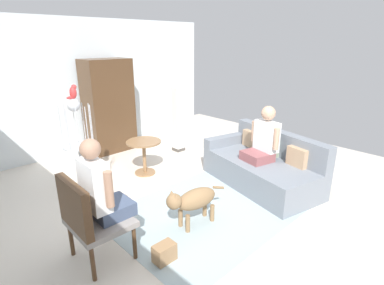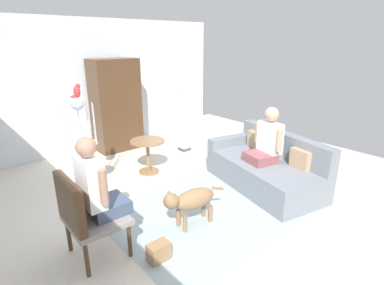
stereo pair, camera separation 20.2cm
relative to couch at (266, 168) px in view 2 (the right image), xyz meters
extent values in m
plane|color=beige|center=(-1.26, 0.14, -0.29)|extent=(7.92, 7.92, 0.00)
cube|color=silver|center=(-1.26, 3.50, 1.01)|extent=(6.17, 0.12, 2.61)
cube|color=#9EB2B7|center=(-1.08, 0.01, -0.29)|extent=(2.82, 1.86, 0.01)
cube|color=slate|center=(-0.06, -0.01, -0.08)|extent=(1.32, 2.01, 0.43)
cube|color=slate|center=(0.31, -0.09, 0.34)|extent=(0.58, 1.84, 0.40)
cube|color=slate|center=(0.12, 0.80, 0.22)|extent=(0.95, 0.38, 0.16)
cube|color=tan|center=(0.08, -0.52, 0.28)|extent=(0.17, 0.33, 0.28)
cube|color=gray|center=(0.19, -0.02, 0.28)|extent=(0.16, 0.29, 0.28)
cube|color=tan|center=(0.30, 0.47, 0.28)|extent=(0.16, 0.31, 0.28)
cylinder|color=#4C331E|center=(-2.47, 0.41, -0.10)|extent=(0.04, 0.04, 0.39)
cylinder|color=#4C331E|center=(-2.48, -0.09, -0.10)|extent=(0.04, 0.04, 0.39)
cylinder|color=#4C331E|center=(-2.93, 0.42, -0.10)|extent=(0.04, 0.04, 0.39)
cylinder|color=#4C331E|center=(-2.94, -0.09, -0.10)|extent=(0.04, 0.04, 0.39)
cube|color=gray|center=(-2.70, 0.16, 0.13)|extent=(0.57, 0.61, 0.06)
cube|color=#4C331E|center=(-2.94, 0.17, 0.41)|extent=(0.09, 0.61, 0.49)
cube|color=#8B4E50|center=(-0.16, 0.01, 0.21)|extent=(0.47, 0.47, 0.14)
cube|color=white|center=(0.00, -0.03, 0.51)|extent=(0.26, 0.42, 0.46)
sphere|color=tan|center=(0.00, -0.03, 0.87)|extent=(0.22, 0.22, 0.22)
cylinder|color=tan|center=(-0.09, -0.25, 0.53)|extent=(0.08, 0.08, 0.32)
cylinder|color=tan|center=(0.02, 0.21, 0.53)|extent=(0.08, 0.08, 0.32)
cube|color=#414F6A|center=(-2.56, 0.16, 0.23)|extent=(0.39, 0.37, 0.14)
cube|color=white|center=(-2.72, 0.16, 0.56)|extent=(0.19, 0.37, 0.51)
sphere|color=#A57A60|center=(-2.72, 0.16, 0.93)|extent=(0.20, 0.20, 0.20)
cylinder|color=#A57A60|center=(-2.68, 0.38, 0.58)|extent=(0.08, 0.08, 0.36)
cylinder|color=#A57A60|center=(-2.69, -0.06, 0.58)|extent=(0.08, 0.08, 0.36)
cylinder|color=olive|center=(-1.13, 1.61, 0.28)|extent=(0.58, 0.58, 0.02)
cylinder|color=olive|center=(-1.13, 1.61, -0.01)|extent=(0.06, 0.06, 0.56)
cylinder|color=olive|center=(-1.13, 1.61, -0.28)|extent=(0.35, 0.35, 0.03)
ellipsoid|color=olive|center=(-1.56, -0.09, 0.06)|extent=(0.58, 0.31, 0.25)
sphere|color=olive|center=(-1.89, -0.05, 0.13)|extent=(0.19, 0.19, 0.19)
cone|color=olive|center=(-1.90, -0.10, 0.23)|extent=(0.06, 0.06, 0.06)
cone|color=olive|center=(-1.89, 0.00, 0.23)|extent=(0.06, 0.06, 0.06)
cylinder|color=olive|center=(-1.21, -0.13, 0.10)|extent=(0.18, 0.06, 0.10)
cylinder|color=olive|center=(-1.76, -0.14, -0.18)|extent=(0.06, 0.06, 0.23)
cylinder|color=olive|center=(-1.74, 0.01, -0.18)|extent=(0.06, 0.06, 0.23)
cylinder|color=olive|center=(-1.38, -0.19, -0.18)|extent=(0.06, 0.06, 0.23)
cylinder|color=olive|center=(-1.36, -0.04, -0.18)|extent=(0.06, 0.06, 0.23)
cylinder|color=silver|center=(-2.23, 1.62, -0.28)|extent=(0.36, 0.36, 0.03)
cylinder|color=silver|center=(-2.23, 1.62, 0.08)|extent=(0.04, 0.04, 0.75)
cylinder|color=silver|center=(-2.23, 1.62, 0.47)|extent=(0.43, 0.43, 0.02)
cylinder|color=silver|center=(-2.02, 1.62, 0.77)|extent=(0.01, 0.01, 0.58)
cylinder|color=silver|center=(-2.06, 1.74, 0.77)|extent=(0.01, 0.01, 0.58)
cylinder|color=silver|center=(-2.16, 1.82, 0.77)|extent=(0.01, 0.01, 0.58)
cylinder|color=silver|center=(-2.29, 1.82, 0.77)|extent=(0.01, 0.01, 0.58)
cylinder|color=silver|center=(-2.39, 1.74, 0.77)|extent=(0.01, 0.01, 0.58)
cylinder|color=silver|center=(-2.43, 1.62, 0.77)|extent=(0.01, 0.01, 0.58)
cylinder|color=silver|center=(-2.39, 1.50, 0.77)|extent=(0.01, 0.01, 0.58)
cylinder|color=silver|center=(-2.29, 1.43, 0.77)|extent=(0.01, 0.01, 0.58)
cylinder|color=silver|center=(-2.16, 1.43, 0.77)|extent=(0.01, 0.01, 0.58)
cylinder|color=silver|center=(-2.06, 1.50, 0.77)|extent=(0.01, 0.01, 0.58)
sphere|color=silver|center=(-2.23, 1.62, 1.06)|extent=(0.17, 0.17, 0.17)
ellipsoid|color=red|center=(-2.21, 1.62, 1.23)|extent=(0.09, 0.10, 0.16)
sphere|color=red|center=(-2.19, 1.62, 1.30)|extent=(0.07, 0.07, 0.07)
cone|color=#D8BF4C|center=(-2.16, 1.62, 1.30)|extent=(0.03, 0.02, 0.02)
ellipsoid|color=red|center=(-2.25, 1.62, 1.17)|extent=(0.12, 0.03, 0.04)
cube|color=#4C4742|center=(0.05, 2.07, -0.26)|extent=(0.20, 0.20, 0.06)
cube|color=white|center=(0.05, 2.07, 0.40)|extent=(0.18, 0.18, 1.26)
cube|color=#4C331E|center=(-0.92, 3.09, 0.63)|extent=(0.91, 0.56, 1.85)
cube|color=#99724C|center=(-2.28, -0.34, -0.19)|extent=(0.23, 0.15, 0.20)
camera|label=1|loc=(-3.88, -2.42, 1.90)|focal=28.34mm
camera|label=2|loc=(-3.73, -2.55, 1.90)|focal=28.34mm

